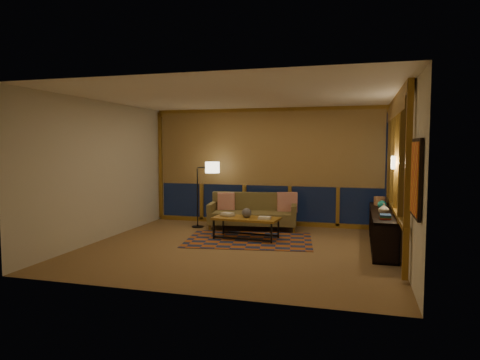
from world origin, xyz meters
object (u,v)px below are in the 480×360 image
(floor_lamp, at_px, (197,194))
(bookshelf, at_px, (382,229))
(sofa, at_px, (253,212))
(coffee_table, at_px, (246,228))

(floor_lamp, height_order, bookshelf, floor_lamp)
(sofa, distance_m, bookshelf, 2.83)
(bookshelf, bearing_deg, coffee_table, -178.76)
(floor_lamp, bearing_deg, sofa, -24.06)
(floor_lamp, relative_size, bookshelf, 0.57)
(coffee_table, bearing_deg, sofa, 101.11)
(sofa, relative_size, bookshelf, 0.73)
(sofa, distance_m, floor_lamp, 1.31)
(coffee_table, relative_size, floor_lamp, 0.87)
(sofa, relative_size, floor_lamp, 1.28)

